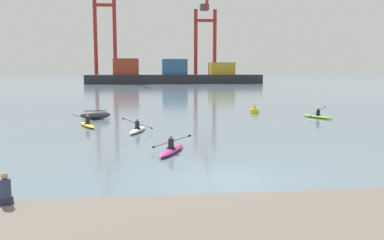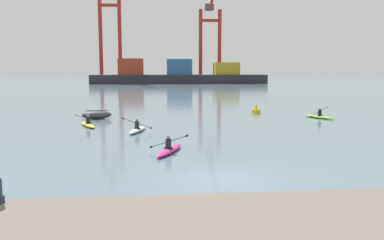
{
  "view_description": "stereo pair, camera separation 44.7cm",
  "coord_description": "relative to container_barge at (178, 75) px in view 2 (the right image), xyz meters",
  "views": [
    {
      "loc": [
        -3.1,
        -15.25,
        4.33
      ],
      "look_at": [
        0.21,
        14.08,
        0.6
      ],
      "focal_mm": 37.48,
      "sensor_mm": 36.0,
      "label": 1
    },
    {
      "loc": [
        -2.66,
        -15.3,
        4.33
      ],
      "look_at": [
        0.21,
        14.08,
        0.6
      ],
      "focal_mm": 37.48,
      "sensor_mm": 36.0,
      "label": 2
    }
  ],
  "objects": [
    {
      "name": "container_barge",
      "position": [
        0.0,
        0.0,
        0.0
      ],
      "size": [
        53.76,
        8.98,
        7.63
      ],
      "color": "#28282D",
      "rests_on": "ground"
    },
    {
      "name": "gantry_crane_west",
      "position": [
        -21.22,
        7.37,
        16.86
      ],
      "size": [
        7.29,
        18.47,
        39.93
      ],
      "color": "maroon",
      "rests_on": "ground"
    },
    {
      "name": "kayak_lime",
      "position": [
        6.99,
        -90.47,
        -2.38
      ],
      "size": [
        2.04,
        3.32,
        1.05
      ],
      "color": "#7ABC2D",
      "rests_on": "ground"
    },
    {
      "name": "ground_plane",
      "position": [
        -5.1,
        -109.43,
        -2.55
      ],
      "size": [
        800.0,
        800.0,
        0.0
      ],
      "primitive_type": "plane",
      "color": "slate"
    },
    {
      "name": "kayak_white",
      "position": [
        -8.87,
        -96.81,
        -2.38
      ],
      "size": [
        2.14,
        3.44,
        1.0
      ],
      "color": "silver",
      "rests_on": "ground"
    },
    {
      "name": "capsized_dinghy",
      "position": [
        -12.73,
        -88.99,
        -2.2
      ],
      "size": [
        2.71,
        1.39,
        0.76
      ],
      "color": "#38383D",
      "rests_on": "ground"
    },
    {
      "name": "channel_buoy",
      "position": [
        2.36,
        -86.15,
        -2.19
      ],
      "size": [
        0.9,
        0.9,
        1.0
      ],
      "color": "yellow",
      "rests_on": "ground"
    },
    {
      "name": "kayak_yellow",
      "position": [
        -12.74,
        -93.78,
        -2.38
      ],
      "size": [
        2.04,
        3.37,
        1.03
      ],
      "color": "yellow",
      "rests_on": "ground"
    },
    {
      "name": "kayak_magenta",
      "position": [
        -6.96,
        -104.16,
        -2.38
      ],
      "size": [
        2.04,
        3.38,
        1.04
      ],
      "color": "#C13384",
      "rests_on": "ground"
    },
    {
      "name": "gantry_crane_west_mid",
      "position": [
        11.25,
        7.77,
        14.26
      ],
      "size": [
        7.56,
        20.6,
        34.04
      ],
      "color": "maroon",
      "rests_on": "ground"
    }
  ]
}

